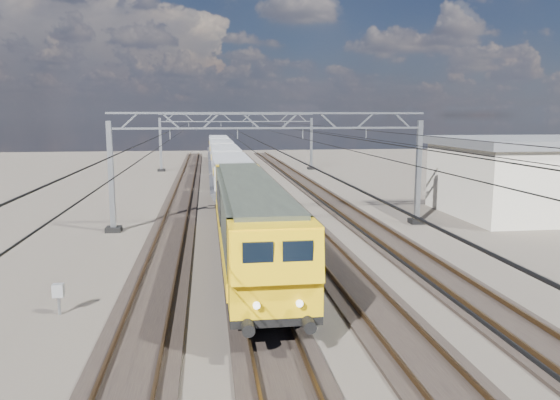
{
  "coord_description": "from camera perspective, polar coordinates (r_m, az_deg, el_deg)",
  "views": [
    {
      "loc": [
        -3.88,
        -29.12,
        6.92
      ],
      "look_at": [
        0.0,
        -0.34,
        2.4
      ],
      "focal_mm": 35.0,
      "sensor_mm": 36.0,
      "label": 1
    }
  ],
  "objects": [
    {
      "name": "hopper_wagon_lead",
      "position": [
        42.51,
        -5.11,
        2.48
      ],
      "size": [
        3.38,
        13.0,
        3.25
      ],
      "color": "black",
      "rests_on": "ground"
    },
    {
      "name": "hopper_wagon_mid",
      "position": [
        56.63,
        -5.77,
        4.05
      ],
      "size": [
        3.38,
        13.0,
        3.25
      ],
      "color": "black",
      "rests_on": "ground"
    },
    {
      "name": "overhead_wires",
      "position": [
        37.34,
        -1.73,
        7.05
      ],
      "size": [
        12.03,
        140.0,
        0.53
      ],
      "color": "black",
      "rests_on": "ground"
    },
    {
      "name": "trackside_cabinet",
      "position": [
        20.77,
        -22.16,
        -8.86
      ],
      "size": [
        0.37,
        0.28,
        1.11
      ],
      "rotation": [
        0.0,
        0.0,
        -0.0
      ],
      "color": "gray",
      "rests_on": "ground"
    },
    {
      "name": "catenary_gantry_mid",
      "position": [
        33.48,
        -1.0,
        3.68
      ],
      "size": [
        19.9,
        0.9,
        7.11
      ],
      "color": "gray",
      "rests_on": "ground"
    },
    {
      "name": "track_outer_east",
      "position": [
        31.5,
        10.81,
        -3.87
      ],
      "size": [
        2.6,
        140.0,
        0.3
      ],
      "color": "black",
      "rests_on": "ground"
    },
    {
      "name": "track_loco",
      "position": [
        29.97,
        -3.9,
        -4.38
      ],
      "size": [
        2.6,
        140.0,
        0.3
      ],
      "color": "black",
      "rests_on": "ground"
    },
    {
      "name": "locomotive",
      "position": [
        25.01,
        -3.24,
        -1.75
      ],
      "size": [
        2.76,
        21.1,
        3.62
      ],
      "color": "black",
      "rests_on": "ground"
    },
    {
      "name": "track_inner_east",
      "position": [
        30.49,
        3.65,
        -4.15
      ],
      "size": [
        2.6,
        140.0,
        0.3
      ],
      "color": "black",
      "rests_on": "ground"
    },
    {
      "name": "track_outer_west",
      "position": [
        29.99,
        -11.57,
        -4.54
      ],
      "size": [
        2.6,
        140.0,
        0.3
      ],
      "color": "black",
      "rests_on": "ground"
    },
    {
      "name": "ground",
      "position": [
        30.18,
        -0.09,
        -4.41
      ],
      "size": [
        160.0,
        160.0,
        0.0
      ],
      "primitive_type": "plane",
      "color": "#2A241F",
      "rests_on": "ground"
    },
    {
      "name": "hopper_wagon_third",
      "position": [
        70.79,
        -6.17,
        5.0
      ],
      "size": [
        3.38,
        13.0,
        3.25
      ],
      "color": "black",
      "rests_on": "ground"
    },
    {
      "name": "catenary_gantry_far",
      "position": [
        69.29,
        -4.49,
        6.33
      ],
      "size": [
        19.9,
        0.9,
        7.11
      ],
      "color": "gray",
      "rests_on": "ground"
    },
    {
      "name": "hopper_wagon_fourth",
      "position": [
        84.96,
        -6.44,
        5.63
      ],
      "size": [
        3.38,
        13.0,
        3.25
      ],
      "color": "black",
      "rests_on": "ground"
    }
  ]
}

